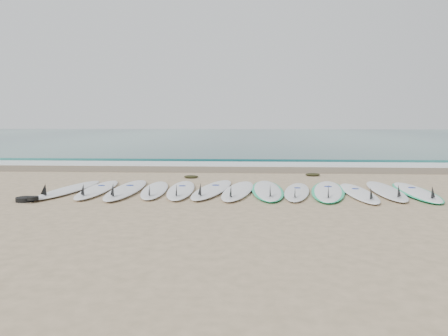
# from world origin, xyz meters

# --- Properties ---
(ground) EXTENTS (120.00, 120.00, 0.00)m
(ground) POSITION_xyz_m (0.00, 0.00, 0.00)
(ground) COLOR tan
(ocean) EXTENTS (120.00, 55.00, 0.03)m
(ocean) POSITION_xyz_m (0.00, 32.50, 0.01)
(ocean) COLOR #225E5C
(ocean) RESTS_ON ground
(wet_sand_band) EXTENTS (120.00, 1.80, 0.01)m
(wet_sand_band) POSITION_xyz_m (0.00, 4.10, 0.01)
(wet_sand_band) COLOR brown
(wet_sand_band) RESTS_ON ground
(foam_band) EXTENTS (120.00, 1.40, 0.04)m
(foam_band) POSITION_xyz_m (0.00, 5.50, 0.02)
(foam_band) COLOR silver
(foam_band) RESTS_ON ground
(wave_crest) EXTENTS (120.00, 1.00, 0.10)m
(wave_crest) POSITION_xyz_m (0.00, 7.00, 0.05)
(wave_crest) COLOR #225E5C
(wave_crest) RESTS_ON ground
(surfboard_0) EXTENTS (0.81, 2.55, 0.32)m
(surfboard_0) POSITION_xyz_m (-3.54, -0.17, 0.06)
(surfboard_0) COLOR white
(surfboard_0) RESTS_ON ground
(surfboard_1) EXTENTS (0.64, 2.56, 0.32)m
(surfboard_1) POSITION_xyz_m (-2.95, -0.13, 0.06)
(surfboard_1) COLOR white
(surfboard_1) RESTS_ON ground
(surfboard_2) EXTENTS (0.64, 2.77, 0.35)m
(surfboard_2) POSITION_xyz_m (-2.34, -0.15, 0.06)
(surfboard_2) COLOR white
(surfboard_2) RESTS_ON ground
(surfboard_3) EXTENTS (0.72, 2.42, 0.30)m
(surfboard_3) POSITION_xyz_m (-1.75, -0.10, 0.05)
(surfboard_3) COLOR white
(surfboard_3) RESTS_ON ground
(surfboard_4) EXTENTS (0.67, 2.56, 0.32)m
(surfboard_4) POSITION_xyz_m (-1.21, -0.09, 0.06)
(surfboard_4) COLOR white
(surfboard_4) RESTS_ON ground
(surfboard_5) EXTENTS (0.98, 2.76, 0.35)m
(surfboard_5) POSITION_xyz_m (-0.57, -0.01, 0.06)
(surfboard_5) COLOR white
(surfboard_5) RESTS_ON ground
(surfboard_6) EXTENTS (0.85, 2.65, 0.33)m
(surfboard_6) POSITION_xyz_m (-0.04, -0.12, 0.06)
(surfboard_6) COLOR white
(surfboard_6) RESTS_ON ground
(surfboard_7) EXTENTS (0.67, 2.69, 0.34)m
(surfboard_7) POSITION_xyz_m (0.57, 0.01, 0.05)
(surfboard_7) COLOR white
(surfboard_7) RESTS_ON ground
(surfboard_8) EXTENTS (0.84, 2.41, 0.30)m
(surfboard_8) POSITION_xyz_m (1.15, -0.17, 0.05)
(surfboard_8) COLOR white
(surfboard_8) RESTS_ON ground
(surfboard_9) EXTENTS (1.12, 2.82, 0.35)m
(surfboard_9) POSITION_xyz_m (1.79, -0.03, 0.05)
(surfboard_9) COLOR white
(surfboard_9) RESTS_ON ground
(surfboard_10) EXTENTS (0.52, 2.46, 0.31)m
(surfboard_10) POSITION_xyz_m (2.36, -0.25, 0.05)
(surfboard_10) COLOR white
(surfboard_10) RESTS_ON ground
(surfboard_11) EXTENTS (0.72, 2.67, 0.34)m
(surfboard_11) POSITION_xyz_m (2.97, 0.03, 0.06)
(surfboard_11) COLOR white
(surfboard_11) RESTS_ON ground
(surfboard_12) EXTENTS (0.77, 2.62, 0.33)m
(surfboard_12) POSITION_xyz_m (3.54, -0.04, 0.05)
(surfboard_12) COLOR white
(surfboard_12) RESTS_ON ground
(seaweed_near) EXTENTS (0.37, 0.29, 0.07)m
(seaweed_near) POSITION_xyz_m (-1.29, 2.12, 0.04)
(seaweed_near) COLOR black
(seaweed_near) RESTS_ON ground
(seaweed_far) EXTENTS (0.39, 0.30, 0.08)m
(seaweed_far) POSITION_xyz_m (1.88, 2.72, 0.04)
(seaweed_far) COLOR black
(seaweed_far) RESTS_ON ground
(leash_coil) EXTENTS (0.46, 0.36, 0.11)m
(leash_coil) POSITION_xyz_m (-3.85, -1.28, 0.05)
(leash_coil) COLOR black
(leash_coil) RESTS_ON ground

